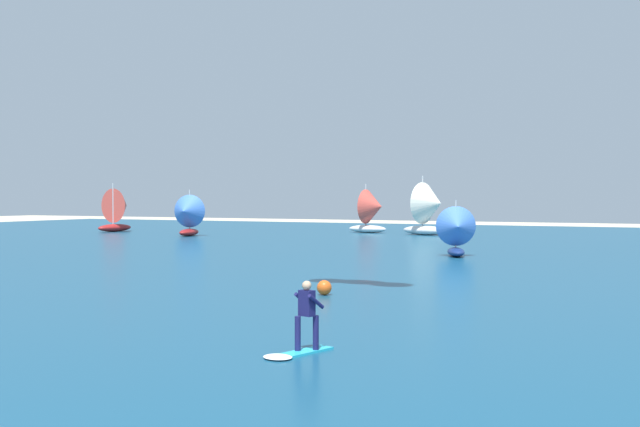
% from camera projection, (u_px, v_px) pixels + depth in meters
% --- Properties ---
extents(ocean, '(160.00, 90.00, 0.10)m').
position_uv_depth(ocean, '(535.00, 252.00, 50.36)').
color(ocean, navy).
rests_on(ocean, ground).
extents(kitesurfer, '(1.10, 2.03, 1.67)m').
position_uv_depth(kitesurfer, '(301.00, 328.00, 17.39)').
color(kitesurfer, '#26B2CC').
rests_on(kitesurfer, ocean).
extents(sailboat_mid_left, '(5.02, 4.42, 5.64)m').
position_uv_depth(sailboat_mid_left, '(430.00, 208.00, 71.08)').
color(sailboat_mid_left, silver).
rests_on(sailboat_mid_left, ocean).
extents(sailboat_mid_right, '(3.79, 4.41, 5.06)m').
position_uv_depth(sailboat_mid_right, '(119.00, 209.00, 79.04)').
color(sailboat_mid_right, maroon).
rests_on(sailboat_mid_right, ocean).
extents(sailboat_anchored_offshore, '(2.73, 3.06, 3.44)m').
position_uv_depth(sailboat_anchored_offshore, '(457.00, 231.00, 45.39)').
color(sailboat_anchored_offshore, navy).
rests_on(sailboat_anchored_offshore, ocean).
extents(sailboat_center_horizon, '(3.33, 3.81, 4.30)m').
position_uv_depth(sailboat_center_horizon, '(187.00, 215.00, 69.33)').
color(sailboat_center_horizon, maroon).
rests_on(sailboat_center_horizon, ocean).
extents(sailboat_far_right, '(4.30, 3.68, 4.94)m').
position_uv_depth(sailboat_far_right, '(373.00, 210.00, 75.78)').
color(sailboat_far_right, silver).
rests_on(sailboat_far_right, ocean).
extents(marker_buoy, '(0.55, 0.55, 0.55)m').
position_uv_depth(marker_buoy, '(324.00, 288.00, 27.76)').
color(marker_buoy, '#E55919').
rests_on(marker_buoy, ocean).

